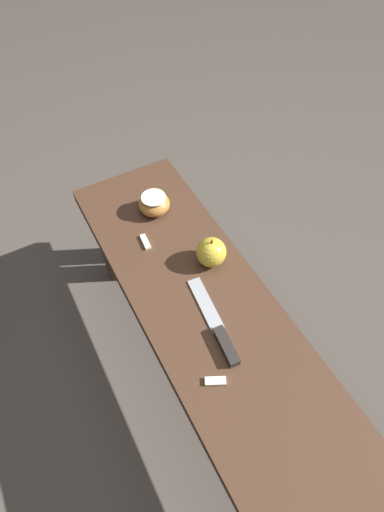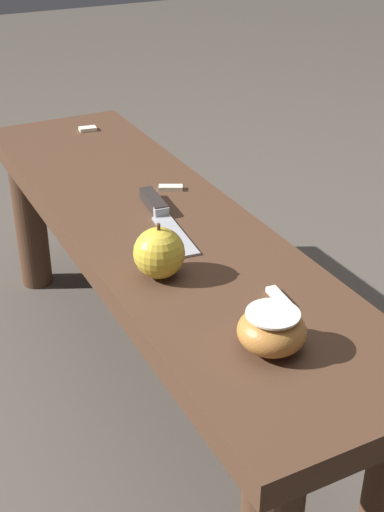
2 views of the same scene
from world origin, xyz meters
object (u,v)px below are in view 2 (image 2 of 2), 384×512
(wooden_bench, at_px, (157,262))
(apple_cut, at_px, (272,330))
(apple_whole, at_px, (159,253))
(knife, at_px, (160,211))

(wooden_bench, relative_size, apple_cut, 13.51)
(wooden_bench, xyz_separation_m, apple_whole, (-0.18, 0.07, 0.13))
(apple_whole, bearing_deg, apple_cut, -167.74)
(knife, xyz_separation_m, apple_cut, (-0.41, 0.04, 0.02))
(wooden_bench, distance_m, apple_whole, 0.23)
(wooden_bench, bearing_deg, knife, -57.42)
(knife, height_order, apple_cut, apple_cut)
(apple_whole, height_order, apple_cut, apple_whole)
(wooden_bench, xyz_separation_m, knife, (0.01, -0.01, 0.09))
(wooden_bench, relative_size, knife, 4.92)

